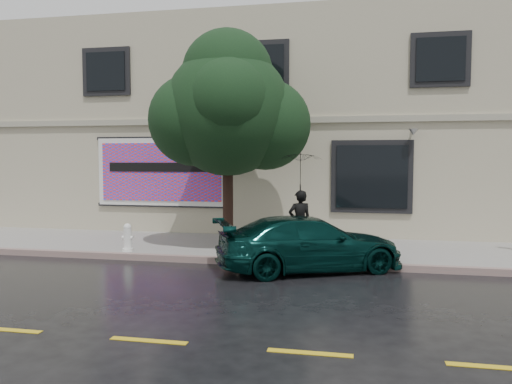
% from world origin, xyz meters
% --- Properties ---
extents(ground, '(90.00, 90.00, 0.00)m').
position_xyz_m(ground, '(0.00, 0.00, 0.00)').
color(ground, black).
rests_on(ground, ground).
extents(sidewalk, '(20.00, 3.50, 0.15)m').
position_xyz_m(sidewalk, '(0.00, 3.25, 0.07)').
color(sidewalk, gray).
rests_on(sidewalk, ground).
extents(curb, '(20.00, 0.18, 0.16)m').
position_xyz_m(curb, '(0.00, 1.50, 0.07)').
color(curb, slate).
rests_on(curb, ground).
extents(road_marking, '(19.00, 0.12, 0.01)m').
position_xyz_m(road_marking, '(0.00, -3.50, 0.01)').
color(road_marking, gold).
rests_on(road_marking, ground).
extents(building, '(20.00, 8.12, 7.00)m').
position_xyz_m(building, '(0.00, 9.00, 3.50)').
color(building, '#B6AA93').
rests_on(building, ground).
extents(billboard, '(4.30, 0.16, 2.20)m').
position_xyz_m(billboard, '(-3.20, 4.92, 2.05)').
color(billboard, white).
rests_on(billboard, ground).
extents(car, '(4.51, 3.39, 1.20)m').
position_xyz_m(car, '(1.77, 1.20, 0.60)').
color(car, black).
rests_on(car, ground).
extents(pedestrian, '(0.67, 0.57, 1.56)m').
position_xyz_m(pedestrian, '(1.44, 2.23, 0.93)').
color(pedestrian, black).
rests_on(pedestrian, sidewalk).
extents(umbrella, '(1.29, 1.29, 0.80)m').
position_xyz_m(umbrella, '(1.44, 2.23, 2.11)').
color(umbrella, black).
rests_on(umbrella, pedestrian).
extents(street_tree, '(3.27, 3.27, 5.15)m').
position_xyz_m(street_tree, '(-0.50, 2.76, 3.65)').
color(street_tree, '#311D16').
rests_on(street_tree, sidewalk).
extents(fire_hydrant, '(0.29, 0.27, 0.70)m').
position_xyz_m(fire_hydrant, '(-2.85, 1.80, 0.49)').
color(fire_hydrant, white).
rests_on(fire_hydrant, sidewalk).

